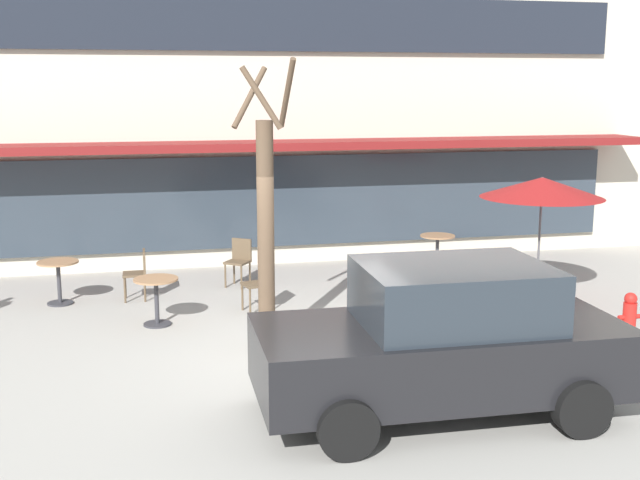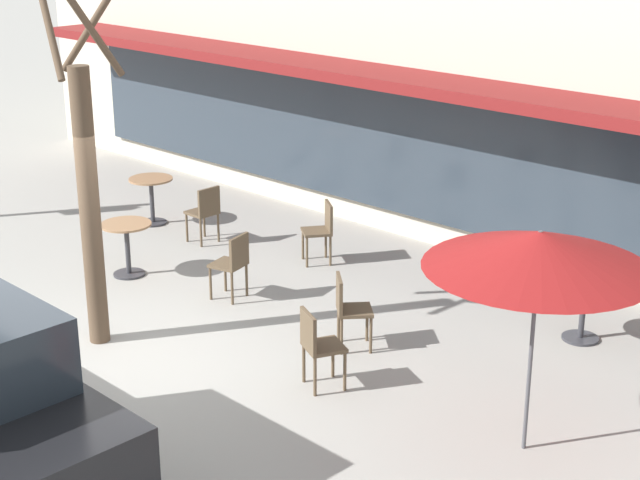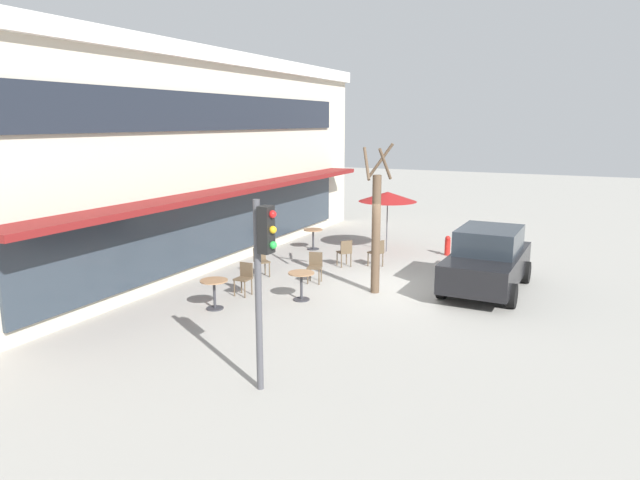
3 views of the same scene
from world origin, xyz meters
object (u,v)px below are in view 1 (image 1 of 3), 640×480
parked_sedan (443,340)px  fire_hydrant (629,315)px  patio_umbrella_green_folded (542,188)px  cafe_chair_0 (423,287)px  cafe_table_streetside (59,275)px  cafe_chair_3 (139,271)px  cafe_table_near_wall (156,293)px  cafe_chair_2 (239,258)px  cafe_chair_4 (260,280)px  street_tree (266,224)px  cafe_chair_1 (380,275)px  cafe_table_by_tree (437,247)px

parked_sedan → fire_hydrant: size_ratio=6.01×
patio_umbrella_green_folded → cafe_chair_0: patio_umbrella_green_folded is taller
cafe_table_streetside → cafe_chair_3: (1.35, -0.02, 0.01)m
cafe_table_near_wall → cafe_chair_2: 2.75m
cafe_table_streetside → cafe_chair_0: (5.83, -2.23, 0.01)m
cafe_chair_4 → parked_sedan: parked_sedan is taller
street_tree → cafe_chair_2: bearing=88.8°
cafe_chair_4 → fire_hydrant: 5.84m
cafe_chair_0 → cafe_chair_1: (-0.43, 0.96, 0.00)m
cafe_table_by_tree → cafe_chair_2: 4.06m
cafe_chair_3 → fire_hydrant: (7.14, -3.89, -0.17)m
cafe_chair_0 → street_tree: 3.13m
patio_umbrella_green_folded → fire_hydrant: (0.38, -2.15, -1.67)m
street_tree → fire_hydrant: bearing=-7.9°
cafe_table_streetside → cafe_chair_2: size_ratio=0.85×
cafe_chair_0 → fire_hydrant: (2.67, -1.68, -0.17)m
cafe_table_by_tree → street_tree: street_tree is taller
cafe_table_by_tree → cafe_chair_2: bearing=-176.8°
cafe_table_streetside → street_tree: bearing=-45.2°
cafe_chair_1 → cafe_chair_4: same height
cafe_chair_0 → cafe_chair_1: 1.05m
cafe_table_by_tree → cafe_chair_1: 2.80m
cafe_table_near_wall → parked_sedan: (3.11, -4.26, 0.36)m
cafe_chair_1 → parked_sedan: 4.70m
cafe_chair_3 → cafe_chair_4: same height
cafe_table_by_tree → cafe_chair_3: (-5.91, -0.84, 0.01)m
cafe_chair_0 → cafe_table_by_tree: bearing=64.8°
cafe_table_near_wall → street_tree: street_tree is taller
cafe_chair_1 → parked_sedan: (-0.68, -4.63, 0.35)m
cafe_table_streetside → cafe_table_near_wall: bearing=-45.5°
cafe_chair_3 → cafe_chair_4: bearing=-31.0°
fire_hydrant → cafe_table_near_wall: bearing=161.8°
fire_hydrant → cafe_chair_3: bearing=151.5°
cafe_chair_4 → parked_sedan: 4.92m
cafe_table_by_tree → cafe_chair_0: size_ratio=0.85×
cafe_chair_1 → patio_umbrella_green_folded: bearing=-10.1°
fire_hydrant → cafe_table_by_tree: bearing=104.6°
cafe_chair_0 → street_tree: bearing=-161.0°
parked_sedan → cafe_table_near_wall: bearing=126.2°
cafe_chair_2 → parked_sedan: size_ratio=0.21×
cafe_table_near_wall → cafe_chair_1: 3.81m
cafe_chair_1 → parked_sedan: size_ratio=0.21×
patio_umbrella_green_folded → street_tree: (-4.99, -1.41, -0.20)m
cafe_table_by_tree → cafe_chair_4: size_ratio=0.85×
cafe_chair_3 → cafe_chair_4: size_ratio=1.00×
patio_umbrella_green_folded → cafe_chair_2: size_ratio=2.47×
cafe_chair_1 → cafe_chair_4: size_ratio=1.00×
cafe_table_by_tree → patio_umbrella_green_folded: bearing=-71.6°
cafe_chair_2 → street_tree: size_ratio=0.22×
cafe_chair_3 → parked_sedan: size_ratio=0.21×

